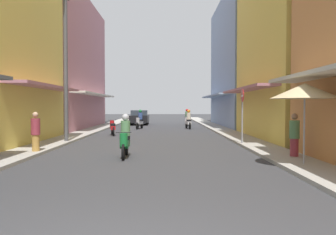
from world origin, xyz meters
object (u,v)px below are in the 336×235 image
motorbike_blue (187,118)px  motorbike_green (125,138)px  motorbike_white (188,120)px  utility_pole (66,63)px  motorbike_red (113,127)px  pedestrian_crossing (294,137)px  street_sign_no_entry (242,109)px  pedestrian_foreground (36,133)px  motorbike_silver (140,120)px  vendor_umbrella (305,91)px  parked_car (140,117)px

motorbike_blue → motorbike_green: bearing=-99.5°
motorbike_white → utility_pole: 13.18m
motorbike_green → motorbike_red: size_ratio=1.02×
pedestrian_crossing → utility_pole: size_ratio=0.21×
motorbike_white → utility_pole: utility_pole is taller
motorbike_blue → street_sign_no_entry: size_ratio=0.68×
motorbike_blue → pedestrian_foreground: 21.65m
motorbike_white → pedestrian_crossing: bearing=-80.6°
motorbike_red → motorbike_silver: 6.19m
pedestrian_foreground → street_sign_no_entry: size_ratio=0.62×
pedestrian_foreground → street_sign_no_entry: 9.12m
motorbike_silver → vendor_umbrella: vendor_umbrella is taller
motorbike_green → motorbike_white: same height
motorbike_green → street_sign_no_entry: (5.07, 3.67, 1.01)m
parked_car → vendor_umbrella: vendor_umbrella is taller
motorbike_blue → street_sign_no_entry: street_sign_no_entry is taller
utility_pole → street_sign_no_entry: utility_pole is taller
motorbike_red → parked_car: (0.75, 12.51, 0.24)m
motorbike_silver → motorbike_red: bearing=-101.7°
motorbike_green → motorbike_blue: (3.57, 21.28, 0.00)m
motorbike_silver → parked_car: bearing=94.5°
pedestrian_crossing → utility_pole: 11.23m
utility_pole → motorbike_red: bearing=71.5°
motorbike_silver → pedestrian_foreground: 14.83m
motorbike_silver → utility_pole: 11.58m
motorbike_red → utility_pole: 6.05m
motorbike_green → motorbike_silver: same height
parked_car → motorbike_white: bearing=-55.0°
vendor_umbrella → parked_car: bearing=105.8°
motorbike_green → motorbike_silver: bearing=92.5°
motorbike_blue → motorbike_silver: same height
motorbike_blue → motorbike_red: bearing=-114.7°
parked_car → pedestrian_foreground: 21.13m
motorbike_green → pedestrian_crossing: 5.97m
motorbike_red → motorbike_white: motorbike_white is taller
motorbike_silver → vendor_umbrella: size_ratio=0.70×
motorbike_blue → pedestrian_crossing: pedestrian_crossing is taller
motorbike_silver → utility_pole: bearing=-104.7°
motorbike_silver → utility_pole: utility_pole is taller
motorbike_silver → pedestrian_foreground: size_ratio=1.09×
motorbike_silver → vendor_umbrella: 18.72m
pedestrian_crossing → motorbike_silver: bearing=112.5°
parked_car → street_sign_no_entry: 19.24m
street_sign_no_entry → motorbike_red: bearing=141.0°
motorbike_silver → parked_car: (-0.51, 6.46, 0.04)m
motorbike_blue → pedestrian_crossing: bearing=-83.8°
street_sign_no_entry → pedestrian_crossing: bearing=-78.2°
parked_car → vendor_umbrella: (6.78, -24.03, 1.57)m
motorbike_red → parked_car: parked_car is taller
pedestrian_foreground → street_sign_no_entry: (8.62, 2.82, 0.90)m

